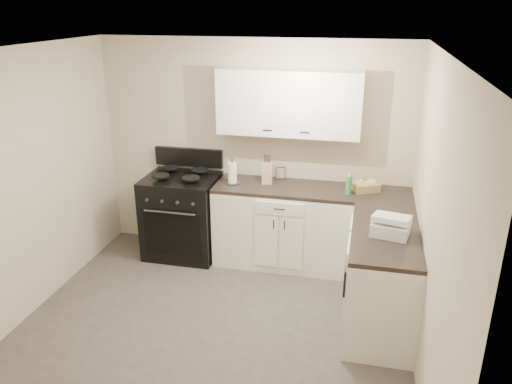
% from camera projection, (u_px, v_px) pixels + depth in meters
% --- Properties ---
extents(floor, '(3.60, 3.60, 0.00)m').
position_uv_depth(floor, '(209.00, 334.00, 4.57)').
color(floor, '#473F38').
rests_on(floor, ground).
extents(ceiling, '(3.60, 3.60, 0.00)m').
position_uv_depth(ceiling, '(198.00, 53.00, 3.68)').
color(ceiling, white).
rests_on(ceiling, wall_back).
extents(wall_back, '(3.60, 0.00, 3.60)m').
position_uv_depth(wall_back, '(254.00, 150.00, 5.77)').
color(wall_back, beige).
rests_on(wall_back, ground).
extents(wall_right, '(0.00, 3.60, 3.60)m').
position_uv_depth(wall_right, '(432.00, 229.00, 3.75)').
color(wall_right, beige).
rests_on(wall_right, ground).
extents(wall_left, '(0.00, 3.60, 3.60)m').
position_uv_depth(wall_left, '(15.00, 191.00, 4.50)').
color(wall_left, beige).
rests_on(wall_left, ground).
extents(wall_front, '(3.60, 0.00, 3.60)m').
position_uv_depth(wall_front, '(90.00, 345.00, 2.49)').
color(wall_front, beige).
rests_on(wall_front, ground).
extents(base_cabinets_back, '(1.55, 0.60, 0.90)m').
position_uv_depth(base_cabinets_back, '(284.00, 227.00, 5.69)').
color(base_cabinets_back, white).
rests_on(base_cabinets_back, floor).
extents(base_cabinets_right, '(0.60, 1.90, 0.90)m').
position_uv_depth(base_cabinets_right, '(381.00, 264.00, 4.87)').
color(base_cabinets_right, white).
rests_on(base_cabinets_right, floor).
extents(countertop_back, '(1.55, 0.60, 0.04)m').
position_uv_depth(countertop_back, '(285.00, 188.00, 5.52)').
color(countertop_back, black).
rests_on(countertop_back, base_cabinets_back).
extents(countertop_right, '(0.60, 1.90, 0.04)m').
position_uv_depth(countertop_right, '(385.00, 220.00, 4.71)').
color(countertop_right, black).
rests_on(countertop_right, base_cabinets_right).
extents(upper_cabinets, '(1.55, 0.30, 0.70)m').
position_uv_depth(upper_cabinets, '(289.00, 103.00, 5.33)').
color(upper_cabinets, white).
rests_on(upper_cabinets, wall_back).
extents(stove, '(0.83, 0.71, 1.01)m').
position_uv_depth(stove, '(183.00, 217.00, 5.92)').
color(stove, black).
rests_on(stove, floor).
extents(knife_block, '(0.12, 0.11, 0.25)m').
position_uv_depth(knife_block, '(267.00, 173.00, 5.57)').
color(knife_block, tan).
rests_on(knife_block, countertop_back).
extents(paper_towel, '(0.12, 0.12, 0.24)m').
position_uv_depth(paper_towel, '(232.00, 173.00, 5.57)').
color(paper_towel, white).
rests_on(paper_towel, countertop_back).
extents(soap_bottle, '(0.08, 0.08, 0.20)m').
position_uv_depth(soap_bottle, '(349.00, 185.00, 5.27)').
color(soap_bottle, '#39944C').
rests_on(soap_bottle, countertop_back).
extents(picture_frame, '(0.11, 0.06, 0.14)m').
position_uv_depth(picture_frame, '(281.00, 173.00, 5.75)').
color(picture_frame, black).
rests_on(picture_frame, countertop_back).
extents(wicker_basket, '(0.32, 0.27, 0.09)m').
position_uv_depth(wicker_basket, '(366.00, 187.00, 5.37)').
color(wicker_basket, '#A88C4F').
rests_on(wicker_basket, countertop_right).
extents(countertop_grill, '(0.37, 0.35, 0.12)m').
position_uv_depth(countertop_grill, '(391.00, 228.00, 4.37)').
color(countertop_grill, white).
rests_on(countertop_grill, countertop_right).
extents(oven_mitt_near, '(0.02, 0.15, 0.25)m').
position_uv_depth(oven_mitt_near, '(345.00, 281.00, 4.50)').
color(oven_mitt_near, black).
rests_on(oven_mitt_near, base_cabinets_right).
extents(oven_mitt_far, '(0.02, 0.14, 0.24)m').
position_uv_depth(oven_mitt_far, '(347.00, 264.00, 4.74)').
color(oven_mitt_far, black).
rests_on(oven_mitt_far, base_cabinets_right).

